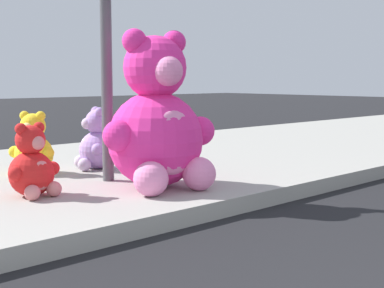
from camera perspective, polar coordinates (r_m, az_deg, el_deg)
sign_pole at (r=5.50m, az=-8.85°, el=13.97°), size 0.56×0.11×3.20m
plush_pink_large at (r=5.08m, az=-3.55°, el=1.94°), size 1.09×1.01×1.44m
plush_red at (r=4.91m, az=-16.01°, el=-2.28°), size 0.48×0.43×0.63m
plush_white at (r=5.97m, az=-3.91°, el=-0.74°), size 0.39×0.40×0.56m
plush_lavender at (r=6.24m, az=-9.77°, el=-0.02°), size 0.49×0.50×0.69m
plush_yellow at (r=6.05m, az=-16.00°, el=-0.49°), size 0.48×0.46×0.66m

